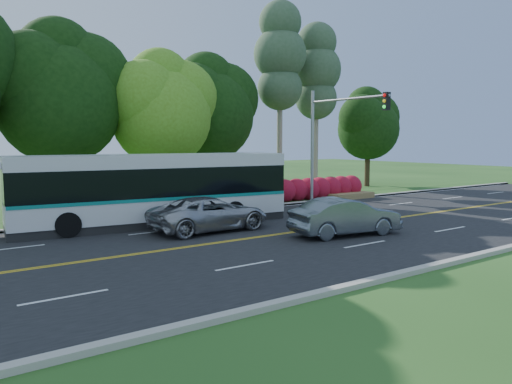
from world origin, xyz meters
TOP-DOWN VIEW (x-y plane):
  - ground at (0.00, 0.00)m, footprint 120.00×120.00m
  - road at (0.00, 0.00)m, footprint 60.00×14.00m
  - curb_north at (0.00, 7.15)m, footprint 60.00×0.30m
  - curb_south at (0.00, -7.15)m, footprint 60.00×0.30m
  - grass_verge at (0.00, 9.00)m, footprint 60.00×4.00m
  - lane_markings at (-0.09, 0.00)m, footprint 57.60×13.82m
  - tree_row at (-5.15, 12.13)m, footprint 44.70×9.10m
  - bougainvillea_hedge at (7.18, 8.15)m, footprint 9.50×2.25m
  - traffic_signal at (6.49, 5.40)m, footprint 0.42×6.10m
  - transit_bus at (-5.18, 5.18)m, footprint 12.73×4.11m
  - sedan at (0.22, -1.76)m, footprint 4.91×2.44m
  - suv at (-3.81, 2.44)m, footprint 5.41×2.63m

SIDE VIEW (x-z plane):
  - ground at x=0.00m, z-range 0.00..0.00m
  - road at x=0.00m, z-range 0.00..0.02m
  - lane_markings at x=-0.09m, z-range 0.02..0.02m
  - grass_verge at x=0.00m, z-range 0.00..0.10m
  - curb_north at x=0.00m, z-range 0.00..0.15m
  - curb_south at x=0.00m, z-range 0.00..0.15m
  - bougainvillea_hedge at x=7.18m, z-range -0.03..1.47m
  - suv at x=-3.81m, z-range 0.02..1.50m
  - sedan at x=0.22m, z-range 0.02..1.57m
  - transit_bus at x=-5.18m, z-range 0.00..3.28m
  - traffic_signal at x=6.49m, z-range 1.17..8.17m
  - tree_row at x=-5.15m, z-range -0.19..13.65m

